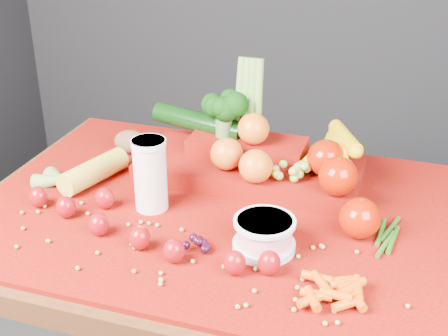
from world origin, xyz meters
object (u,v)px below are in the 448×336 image
(milk_glass, at_px, (150,172))
(yogurt_bowl, at_px, (264,234))
(table, at_px, (221,248))
(produce_mound, at_px, (262,158))

(milk_glass, distance_m, yogurt_bowl, 0.29)
(milk_glass, height_order, yogurt_bowl, milk_glass)
(table, height_order, yogurt_bowl, yogurt_bowl)
(table, relative_size, produce_mound, 1.80)
(table, distance_m, yogurt_bowl, 0.23)
(yogurt_bowl, height_order, produce_mound, produce_mound)
(table, bearing_deg, yogurt_bowl, -44.06)
(milk_glass, bearing_deg, yogurt_bowl, -16.39)
(produce_mound, bearing_deg, milk_glass, -134.83)
(table, xyz_separation_m, produce_mound, (0.05, 0.15, 0.17))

